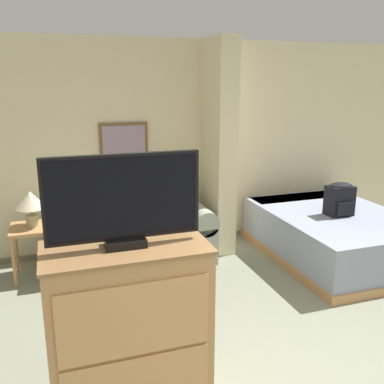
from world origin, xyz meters
name	(u,v)px	position (x,y,z in m)	size (l,w,h in m)	color
wall_back	(174,145)	(0.00, 3.47, 1.29)	(7.06, 0.16, 2.60)	beige
wall_partition_pillar	(219,148)	(0.45, 3.09, 1.30)	(0.24, 0.65, 2.60)	beige
couch	(133,233)	(-0.66, 2.99, 0.34)	(1.86, 0.84, 0.94)	#99A393
coffee_table	(160,262)	(-0.57, 2.06, 0.35)	(0.64, 0.52, 0.40)	#B27F4C
side_table	(34,235)	(-1.76, 2.90, 0.49)	(0.48, 0.48, 0.58)	#B27F4C
table_lamp	(31,202)	(-1.76, 2.90, 0.86)	(0.32, 0.32, 0.39)	tan
tv_dresser	(129,330)	(-1.14, 0.63, 0.57)	(1.00, 0.51, 1.14)	#B27F4C
tv	(124,201)	(-1.14, 0.63, 1.42)	(0.92, 0.16, 0.56)	black
bed	(333,234)	(1.68, 2.34, 0.28)	(1.53, 2.06, 0.56)	#B27F4C
backpack	(340,198)	(1.66, 2.25, 0.76)	(0.30, 0.24, 0.39)	black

